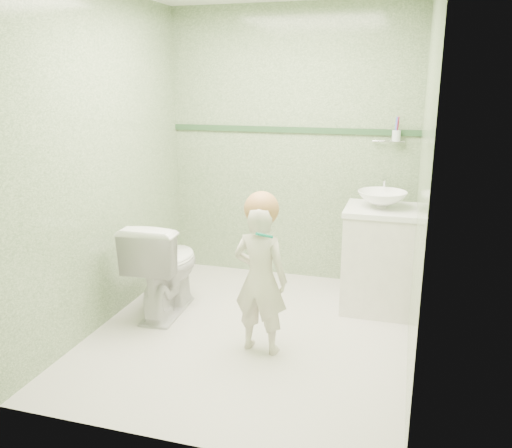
% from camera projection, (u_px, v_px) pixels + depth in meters
% --- Properties ---
extents(ground, '(2.50, 2.50, 0.00)m').
position_uv_depth(ground, '(250.00, 333.00, 3.81)').
color(ground, silver).
rests_on(ground, ground).
extents(room_shell, '(2.50, 2.54, 2.40)m').
position_uv_depth(room_shell, '(250.00, 169.00, 3.49)').
color(room_shell, gray).
rests_on(room_shell, ground).
extents(trim_stripe, '(2.20, 0.02, 0.05)m').
position_uv_depth(trim_stripe, '(291.00, 130.00, 4.60)').
color(trim_stripe, '#2D512F').
rests_on(trim_stripe, room_shell).
extents(vanity, '(0.52, 0.50, 0.80)m').
position_uv_depth(vanity, '(378.00, 261.00, 4.12)').
color(vanity, silver).
rests_on(vanity, ground).
extents(counter, '(0.54, 0.52, 0.04)m').
position_uv_depth(counter, '(381.00, 210.00, 4.02)').
color(counter, white).
rests_on(counter, vanity).
extents(basin, '(0.37, 0.37, 0.13)m').
position_uv_depth(basin, '(382.00, 199.00, 3.99)').
color(basin, white).
rests_on(basin, counter).
extents(faucet, '(0.03, 0.13, 0.18)m').
position_uv_depth(faucet, '(384.00, 185.00, 4.14)').
color(faucet, silver).
rests_on(faucet, counter).
extents(cup_holder, '(0.26, 0.07, 0.21)m').
position_uv_depth(cup_holder, '(395.00, 136.00, 4.31)').
color(cup_holder, silver).
rests_on(cup_holder, room_shell).
extents(toilet, '(0.46, 0.77, 0.76)m').
position_uv_depth(toilet, '(165.00, 266.00, 4.06)').
color(toilet, white).
rests_on(toilet, ground).
extents(toddler, '(0.40, 0.28, 1.02)m').
position_uv_depth(toddler, '(260.00, 280.00, 3.44)').
color(toddler, beige).
rests_on(toddler, ground).
extents(hair_cap, '(0.23, 0.23, 0.23)m').
position_uv_depth(hair_cap, '(262.00, 209.00, 3.34)').
color(hair_cap, '#B07846').
rests_on(hair_cap, toddler).
extents(teal_toothbrush, '(0.11, 0.14, 0.08)m').
position_uv_depth(teal_toothbrush, '(264.00, 234.00, 3.21)').
color(teal_toothbrush, '#0F876A').
rests_on(teal_toothbrush, toddler).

